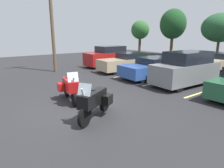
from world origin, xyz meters
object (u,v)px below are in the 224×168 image
Objects in this scene: motorcycle_second at (94,101)px; car_blue at (152,68)px; motorcycle_touring at (70,87)px; car_far_champagne at (217,61)px; car_red at (108,56)px; car_tan at (128,62)px; car_grey at (186,69)px; utility_pole at (51,15)px.

car_blue is (-3.44, 6.80, 0.02)m from motorcycle_second.
motorcycle_touring reaches higher than car_far_champagne.
car_red is 5.88m from car_blue.
car_far_champagne is (3.89, 6.77, -0.05)m from car_tan.
car_tan is 1.11× the size of car_grey.
car_blue is at bearing -5.39° from car_tan.
car_grey is 0.53× the size of utility_pole.
car_grey reaches higher than car_far_champagne.
utility_pole is (-7.19, -11.62, 3.68)m from car_far_champagne.
motorcycle_second reaches higher than car_blue.
car_blue is at bearing 116.84° from motorcycle_second.
car_far_champagne is at bearing 102.38° from car_grey.
car_far_champagne is (6.86, 6.63, -0.24)m from car_red.
motorcycle_touring is at bearing -88.98° from car_far_champagne.
motorcycle_touring is 0.47× the size of car_grey.
utility_pole reaches higher than car_red.
motorcycle_touring is 0.42× the size of car_tan.
utility_pole is at bearing -152.17° from car_grey.
motorcycle_touring is 0.45× the size of car_blue.
motorcycle_touring is 0.25× the size of utility_pole.
utility_pole reaches higher than motorcycle_touring.
utility_pole reaches higher than car_far_champagne.
car_tan is at bearing 174.61° from car_blue.
motorcycle_touring is at bearing -45.02° from car_red.
car_blue is 7.11m from car_far_champagne.
car_red reaches higher than car_blue.
utility_pole is at bearing 164.06° from motorcycle_touring.
car_grey is at bearing -77.62° from car_far_champagne.
car_far_champagne is (-2.45, 13.84, 0.00)m from motorcycle_second.
motorcycle_touring is at bearing -79.52° from car_blue.
car_far_champagne is at bearing 44.04° from car_red.
car_tan is (-6.34, 7.07, 0.05)m from motorcycle_second.
car_far_champagne is (0.99, 7.04, -0.02)m from car_blue.
car_tan is (2.96, -0.14, -0.19)m from car_red.
car_blue is 0.94× the size of car_far_champagne.
car_far_champagne is 14.15m from utility_pole.
motorcycle_second is 11.77m from car_red.
car_far_champagne is at bearing 81.96° from car_blue.
motorcycle_second is 0.39× the size of car_far_champagne.
motorcycle_second is at bearing -48.13° from car_tan.
car_far_champagne is 0.59× the size of utility_pole.
car_tan is 2.91m from car_blue.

